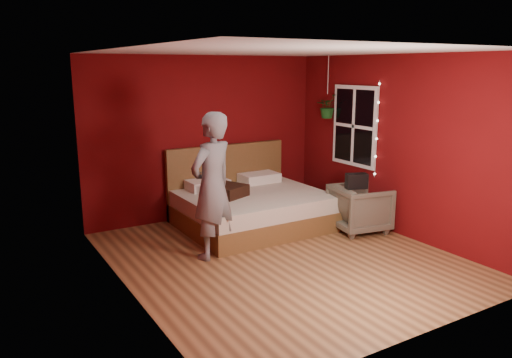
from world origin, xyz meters
name	(u,v)px	position (x,y,z in m)	size (l,w,h in m)	color
floor	(282,257)	(0.00, 0.00, 0.00)	(4.50, 4.50, 0.00)	#99683D
room_walls	(284,129)	(0.00, 0.00, 1.68)	(4.04, 4.54, 2.62)	#600A0C
window	(354,126)	(1.97, 0.90, 1.50)	(0.05, 0.97, 1.27)	white
fairy_lights	(377,130)	(1.94, 0.38, 1.50)	(0.04, 0.04, 1.45)	silver
bed	(250,206)	(0.34, 1.40, 0.30)	(2.12, 1.80, 1.17)	brown
person	(212,186)	(-0.75, 0.50, 0.94)	(0.69, 0.45, 1.88)	slate
armchair	(360,208)	(1.60, 0.30, 0.35)	(0.75, 0.77, 0.70)	#575445
handbag	(357,181)	(1.43, 0.21, 0.81)	(0.30, 0.15, 0.22)	black
throw_pillow	(228,191)	(-0.08, 1.35, 0.61)	(0.47, 0.47, 0.17)	black
hanging_plant	(327,106)	(1.88, 1.49, 1.78)	(0.45, 0.42, 1.02)	silver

